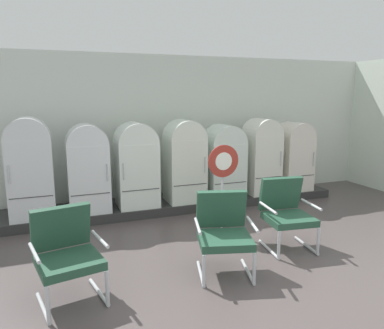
{
  "coord_description": "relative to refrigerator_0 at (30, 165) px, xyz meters",
  "views": [
    {
      "loc": [
        -2.09,
        -3.32,
        2.11
      ],
      "look_at": [
        0.21,
        2.75,
        0.86
      ],
      "focal_mm": 34.48,
      "sensor_mm": 36.0,
      "label": 1
    }
  ],
  "objects": [
    {
      "name": "ground",
      "position": [
        2.47,
        -2.91,
        -1.03
      ],
      "size": [
        12.0,
        10.0,
        0.05
      ],
      "primitive_type": "cube",
      "color": "#4D4444"
    },
    {
      "name": "back_wall",
      "position": [
        2.47,
        0.75,
        0.43
      ],
      "size": [
        11.76,
        0.12,
        2.84
      ],
      "color": "silver",
      "rests_on": "ground"
    },
    {
      "name": "display_plinth",
      "position": [
        2.47,
        0.11,
        -0.92
      ],
      "size": [
        6.31,
        0.95,
        0.16
      ],
      "primitive_type": "cube",
      "color": "#2C2C2C",
      "rests_on": "ground"
    },
    {
      "name": "refrigerator_0",
      "position": [
        0.0,
        0.0,
        0.0
      ],
      "size": [
        0.67,
        0.67,
        1.6
      ],
      "color": "silver",
      "rests_on": "display_plinth"
    },
    {
      "name": "refrigerator_1",
      "position": [
        0.88,
        -0.03,
        -0.07
      ],
      "size": [
        0.66,
        0.61,
        1.47
      ],
      "color": "white",
      "rests_on": "display_plinth"
    },
    {
      "name": "refrigerator_2",
      "position": [
        1.7,
        -0.0,
        -0.07
      ],
      "size": [
        0.69,
        0.67,
        1.47
      ],
      "color": "white",
      "rests_on": "display_plinth"
    },
    {
      "name": "refrigerator_3",
      "position": [
        2.58,
        -0.02,
        -0.06
      ],
      "size": [
        0.67,
        0.63,
        1.49
      ],
      "color": "silver",
      "rests_on": "display_plinth"
    },
    {
      "name": "refrigerator_4",
      "position": [
        3.38,
        -0.03,
        -0.12
      ],
      "size": [
        0.69,
        0.62,
        1.38
      ],
      "color": "silver",
      "rests_on": "display_plinth"
    },
    {
      "name": "refrigerator_5",
      "position": [
        4.19,
        -0.03,
        -0.06
      ],
      "size": [
        0.62,
        0.61,
        1.48
      ],
      "color": "silver",
      "rests_on": "display_plinth"
    },
    {
      "name": "refrigerator_6",
      "position": [
        4.96,
        -0.03,
        -0.11
      ],
      "size": [
        0.63,
        0.62,
        1.39
      ],
      "color": "silver",
      "rests_on": "display_plinth"
    },
    {
      "name": "armchair_left",
      "position": [
        0.42,
        -2.46,
        -0.48
      ],
      "size": [
        0.76,
        0.79,
        0.96
      ],
      "color": "silver",
      "rests_on": "ground"
    },
    {
      "name": "armchair_right",
      "position": [
        3.32,
        -2.14,
        -0.48
      ],
      "size": [
        0.74,
        0.75,
        0.96
      ],
      "color": "silver",
      "rests_on": "ground"
    },
    {
      "name": "armchair_center",
      "position": [
        2.2,
        -2.49,
        -0.48
      ],
      "size": [
        0.79,
        0.82,
        0.96
      ],
      "color": "silver",
      "rests_on": "ground"
    },
    {
      "name": "sign_stand",
      "position": [
        2.74,
        -1.31,
        -0.32
      ],
      "size": [
        0.49,
        0.32,
        1.36
      ],
      "color": "#2D2D30",
      "rests_on": "ground"
    }
  ]
}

